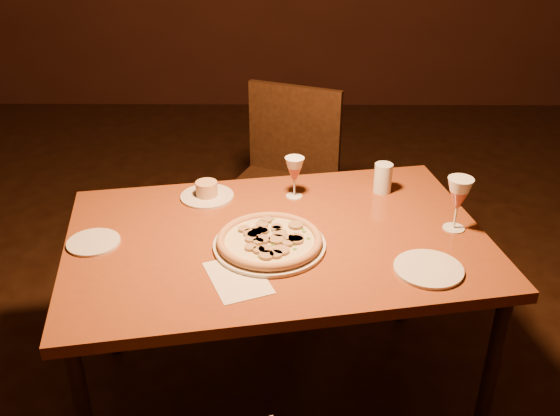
{
  "coord_description": "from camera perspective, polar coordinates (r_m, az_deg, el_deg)",
  "views": [
    {
      "loc": [
        0.2,
        -1.83,
        1.86
      ],
      "look_at": [
        0.18,
        0.04,
        0.84
      ],
      "focal_mm": 40.0,
      "sensor_mm": 36.0,
      "label": 1
    }
  ],
  "objects": [
    {
      "name": "ramekin_saucer",
      "position": [
        2.37,
        -6.7,
        1.42
      ],
      "size": [
        0.2,
        0.2,
        0.06
      ],
      "color": "silver",
      "rests_on": "dining_table"
    },
    {
      "name": "chair_far",
      "position": [
        3.0,
        0.33,
        2.69
      ],
      "size": [
        0.6,
        0.6,
        0.96
      ],
      "rotation": [
        0.0,
        0.0,
        -0.38
      ],
      "color": "black",
      "rests_on": "floor"
    },
    {
      "name": "menu_card",
      "position": [
        1.92,
        -3.88,
        -6.38
      ],
      "size": [
        0.24,
        0.28,
        0.0
      ],
      "primitive_type": "cube",
      "rotation": [
        0.0,
        0.0,
        0.39
      ],
      "color": "beige",
      "rests_on": "dining_table"
    },
    {
      "name": "floor",
      "position": [
        2.61,
        -4.15,
        -16.75
      ],
      "size": [
        7.0,
        7.0,
        0.0
      ],
      "primitive_type": "plane",
      "color": "#321D10",
      "rests_on": "ground"
    },
    {
      "name": "side_plate_left",
      "position": [
        2.17,
        -16.69,
        -3.02
      ],
      "size": [
        0.18,
        0.18,
        0.01
      ],
      "primitive_type": "cylinder",
      "color": "silver",
      "rests_on": "dining_table"
    },
    {
      "name": "dining_table",
      "position": [
        2.16,
        -0.26,
        -4.05
      ],
      "size": [
        1.56,
        1.15,
        0.76
      ],
      "rotation": [
        0.0,
        0.0,
        0.18
      ],
      "color": "brown",
      "rests_on": "floor"
    },
    {
      "name": "pizza_plate",
      "position": [
        2.05,
        -0.97,
        -3.04
      ],
      "size": [
        0.37,
        0.37,
        0.04
      ],
      "color": "silver",
      "rests_on": "dining_table"
    },
    {
      "name": "water_tumbler",
      "position": [
        2.42,
        9.39,
        2.73
      ],
      "size": [
        0.07,
        0.07,
        0.11
      ],
      "primitive_type": "cylinder",
      "color": "silver",
      "rests_on": "dining_table"
    },
    {
      "name": "wine_glass_right",
      "position": [
        2.2,
        15.9,
        0.34
      ],
      "size": [
        0.09,
        0.09,
        0.19
      ],
      "primitive_type": null,
      "color": "#B1544A",
      "rests_on": "dining_table"
    },
    {
      "name": "wine_glass_far",
      "position": [
        2.34,
        1.33,
        2.81
      ],
      "size": [
        0.07,
        0.07,
        0.16
      ],
      "primitive_type": null,
      "color": "#B1544A",
      "rests_on": "dining_table"
    },
    {
      "name": "side_plate_near",
      "position": [
        2.0,
        13.42,
        -5.44
      ],
      "size": [
        0.22,
        0.22,
        0.01
      ],
      "primitive_type": "cylinder",
      "color": "silver",
      "rests_on": "dining_table"
    }
  ]
}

